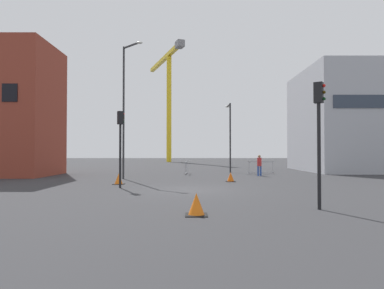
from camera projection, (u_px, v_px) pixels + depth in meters
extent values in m
plane|color=#333335|center=(192.00, 190.00, 17.03)|extent=(160.00, 160.00, 0.00)
cube|color=black|center=(11.00, 93.00, 23.98)|extent=(1.10, 0.06, 1.30)
cube|color=#A8AAB2|center=(350.00, 121.00, 33.55)|extent=(9.31, 10.97, 9.99)
cube|color=#2D3847|center=(381.00, 101.00, 28.05)|extent=(7.82, 0.08, 1.10)
cylinder|color=yellow|center=(170.00, 109.00, 61.84)|extent=(0.90, 0.90, 19.46)
cube|color=yellow|center=(165.00, 59.00, 65.24)|extent=(7.51, 18.53, 0.70)
cube|color=slate|center=(181.00, 44.00, 56.19)|extent=(1.76, 2.11, 1.10)
cylinder|color=#2D2D30|center=(125.00, 113.00, 23.85)|extent=(0.14, 0.14, 9.39)
cube|color=#2D2D30|center=(133.00, 45.00, 23.31)|extent=(1.38, 1.33, 0.10)
ellipsoid|color=silver|center=(141.00, 43.00, 22.67)|extent=(0.44, 0.24, 0.16)
cylinder|color=#232326|center=(231.00, 138.00, 30.83)|extent=(0.14, 0.14, 6.39)
cube|color=#232326|center=(230.00, 105.00, 31.68)|extent=(0.18, 1.58, 0.10)
ellipsoid|color=silver|center=(229.00, 107.00, 32.47)|extent=(0.44, 0.24, 0.16)
cylinder|color=black|center=(320.00, 156.00, 11.26)|extent=(0.12, 0.12, 3.57)
cube|color=black|center=(320.00, 93.00, 11.30)|extent=(0.37, 0.36, 0.70)
sphere|color=red|center=(325.00, 86.00, 11.21)|extent=(0.11, 0.11, 0.11)
sphere|color=#3C2905|center=(325.00, 92.00, 11.20)|extent=(0.11, 0.11, 0.11)
sphere|color=#07330F|center=(325.00, 99.00, 11.20)|extent=(0.11, 0.11, 0.11)
cylinder|color=black|center=(121.00, 156.00, 17.95)|extent=(0.12, 0.12, 3.39)
cube|color=black|center=(122.00, 118.00, 17.99)|extent=(0.37, 0.35, 0.70)
sphere|color=red|center=(125.00, 114.00, 18.09)|extent=(0.11, 0.11, 0.11)
sphere|color=#3C2905|center=(125.00, 118.00, 18.09)|extent=(0.11, 0.11, 0.11)
sphere|color=#07330F|center=(125.00, 122.00, 18.08)|extent=(0.11, 0.11, 0.11)
cylinder|color=#33519E|center=(259.00, 171.00, 26.48)|extent=(0.14, 0.14, 0.79)
cylinder|color=#33519E|center=(262.00, 171.00, 26.48)|extent=(0.14, 0.14, 0.79)
cylinder|color=red|center=(260.00, 162.00, 26.50)|extent=(0.34, 0.34, 0.66)
sphere|color=#8C6647|center=(260.00, 156.00, 26.51)|extent=(0.21, 0.21, 0.21)
cube|color=gray|center=(262.00, 162.00, 28.89)|extent=(2.27, 0.11, 0.06)
cube|color=gray|center=(262.00, 173.00, 28.87)|extent=(2.27, 0.11, 0.06)
cylinder|color=gray|center=(250.00, 168.00, 28.86)|extent=(0.04, 0.04, 1.05)
cylinder|color=gray|center=(262.00, 168.00, 28.88)|extent=(0.04, 0.04, 1.05)
cylinder|color=gray|center=(274.00, 168.00, 28.90)|extent=(0.04, 0.04, 1.05)
cube|color=gray|center=(187.00, 162.00, 28.89)|extent=(0.19, 2.56, 0.06)
cube|color=gray|center=(187.00, 173.00, 28.88)|extent=(0.19, 2.56, 0.06)
cylinder|color=gray|center=(186.00, 169.00, 27.73)|extent=(0.04, 0.04, 1.05)
cylinder|color=gray|center=(187.00, 168.00, 28.88)|extent=(0.04, 0.04, 1.05)
cylinder|color=gray|center=(188.00, 167.00, 30.04)|extent=(0.04, 0.04, 1.05)
cube|color=black|center=(232.00, 181.00, 21.57)|extent=(0.60, 0.60, 0.03)
cone|color=#E55B0F|center=(232.00, 177.00, 21.58)|extent=(0.47, 0.47, 0.61)
cube|color=black|center=(120.00, 184.00, 19.82)|extent=(0.64, 0.64, 0.03)
cone|color=orange|center=(120.00, 179.00, 19.82)|extent=(0.50, 0.50, 0.65)
cube|color=black|center=(197.00, 215.00, 10.21)|extent=(0.67, 0.67, 0.03)
cone|color=orange|center=(197.00, 204.00, 10.22)|extent=(0.52, 0.52, 0.68)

